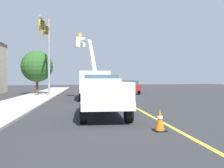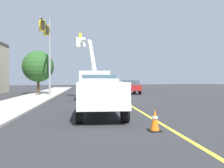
# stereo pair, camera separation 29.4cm
# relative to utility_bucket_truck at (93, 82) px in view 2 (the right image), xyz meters

# --- Properties ---
(ground) EXTENTS (120.00, 120.00, 0.00)m
(ground) POSITION_rel_utility_bucket_truck_xyz_m (-0.09, -2.43, -1.60)
(ground) COLOR #2D2D30
(sidewalk_far_side) EXTENTS (59.50, 15.57, 0.12)m
(sidewalk_far_side) POSITION_rel_utility_bucket_truck_xyz_m (1.51, 5.41, -1.54)
(sidewalk_far_side) COLOR #B2ADA3
(sidewalk_far_side) RESTS_ON ground
(lane_centre_stripe) EXTENTS (49.02, 10.19, 0.01)m
(lane_centre_stripe) POSITION_rel_utility_bucket_truck_xyz_m (-0.09, -2.43, -1.59)
(lane_centre_stripe) COLOR yellow
(lane_centre_stripe) RESTS_ON ground
(utility_bucket_truck) EXTENTS (8.53, 4.09, 6.33)m
(utility_bucket_truck) POSITION_rel_utility_bucket_truck_xyz_m (0.00, 0.00, 0.00)
(utility_bucket_truck) COLOR silver
(utility_bucket_truck) RESTS_ON ground
(service_pickup_truck) EXTENTS (5.91, 3.18, 2.06)m
(service_pickup_truck) POSITION_rel_utility_bucket_truck_xyz_m (-11.43, 2.31, -0.48)
(service_pickup_truck) COLOR white
(service_pickup_truck) RESTS_ON ground
(passing_minivan) EXTENTS (5.08, 2.82, 1.69)m
(passing_minivan) POSITION_rel_utility_bucket_truck_xyz_m (6.26, -6.31, -0.62)
(passing_minivan) COLOR maroon
(passing_minivan) RESTS_ON ground
(traffic_cone_leading) EXTENTS (0.40, 0.40, 0.79)m
(traffic_cone_leading) POSITION_rel_utility_bucket_truck_xyz_m (-15.36, 1.37, -1.21)
(traffic_cone_leading) COLOR black
(traffic_cone_leading) RESTS_ON ground
(traffic_cone_mid_front) EXTENTS (0.40, 0.40, 0.87)m
(traffic_cone_mid_front) POSITION_rel_utility_bucket_truck_xyz_m (-6.07, -0.63, -1.17)
(traffic_cone_mid_front) COLOR black
(traffic_cone_mid_front) RESTS_ON ground
(traffic_cone_mid_rear) EXTENTS (0.40, 0.40, 0.88)m
(traffic_cone_mid_rear) POSITION_rel_utility_bucket_truck_xyz_m (3.73, -2.82, -1.16)
(traffic_cone_mid_rear) COLOR black
(traffic_cone_mid_rear) RESTS_ON ground
(traffic_signal_mast) EXTENTS (5.65, 1.32, 8.38)m
(traffic_signal_mast) POSITION_rel_utility_bucket_truck_xyz_m (3.22, 4.03, 3.92)
(traffic_signal_mast) COLOR gray
(traffic_signal_mast) RESTS_ON ground
(street_tree_right) EXTENTS (3.77, 3.77, 5.28)m
(street_tree_right) POSITION_rel_utility_bucket_truck_xyz_m (8.27, 4.89, 1.79)
(street_tree_right) COLOR brown
(street_tree_right) RESTS_ON ground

